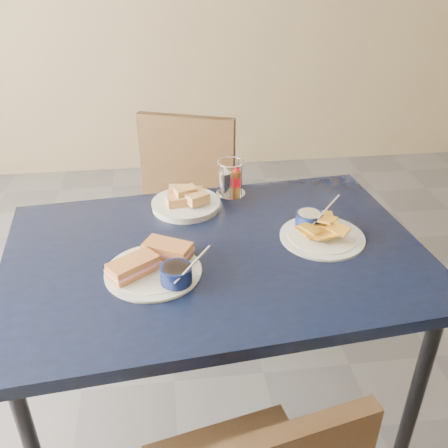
{
  "coord_description": "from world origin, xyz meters",
  "views": [
    {
      "loc": [
        -0.35,
        -1.14,
        1.61
      ],
      "look_at": [
        -0.18,
        0.18,
        0.82
      ],
      "focal_mm": 40.0,
      "sensor_mm": 36.0,
      "label": 1
    }
  ],
  "objects": [
    {
      "name": "dining_table",
      "position": [
        -0.21,
        0.14,
        0.69
      ],
      "size": [
        1.37,
        0.98,
        0.75
      ],
      "color": "black",
      "rests_on": "ground"
    },
    {
      "name": "plantain_plate",
      "position": [
        0.12,
        0.19,
        0.77
      ],
      "size": [
        0.27,
        0.27,
        0.12
      ],
      "color": "white",
      "rests_on": "dining_table"
    },
    {
      "name": "bread_basket",
      "position": [
        -0.29,
        0.43,
        0.77
      ],
      "size": [
        0.24,
        0.24,
        0.08
      ],
      "color": "white",
      "rests_on": "dining_table"
    },
    {
      "name": "chair_far",
      "position": [
        -0.32,
        0.85,
        0.53
      ],
      "size": [
        0.55,
        0.55,
        0.92
      ],
      "color": "black",
      "rests_on": "ground"
    },
    {
      "name": "sandwich_plate",
      "position": [
        -0.4,
        0.05,
        0.77
      ],
      "size": [
        0.31,
        0.28,
        0.12
      ],
      "color": "white",
      "rests_on": "dining_table"
    },
    {
      "name": "condiment_caddy",
      "position": [
        -0.12,
        0.52,
        0.81
      ],
      "size": [
        0.11,
        0.11,
        0.14
      ],
      "color": "silver",
      "rests_on": "dining_table"
    },
    {
      "name": "ground",
      "position": [
        0.0,
        0.0,
        0.0
      ],
      "size": [
        6.0,
        6.0,
        0.0
      ],
      "primitive_type": "plane",
      "color": "#57575D",
      "rests_on": "ground"
    }
  ]
}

